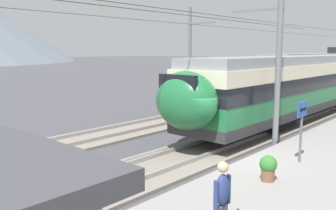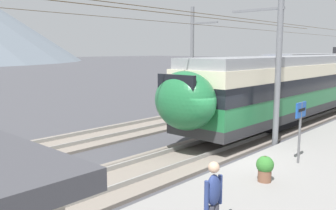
{
  "view_description": "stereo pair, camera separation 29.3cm",
  "coord_description": "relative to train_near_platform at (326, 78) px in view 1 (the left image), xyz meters",
  "views": [
    {
      "loc": [
        -11.09,
        -6.79,
        4.16
      ],
      "look_at": [
        0.84,
        3.81,
        1.74
      ],
      "focal_mm": 38.47,
      "sensor_mm": 36.0,
      "label": 1
    },
    {
      "loc": [
        -10.9,
        -7.01,
        4.16
      ],
      "look_at": [
        0.84,
        3.81,
        1.74
      ],
      "focal_mm": 38.47,
      "sensor_mm": 36.0,
      "label": 2
    }
  ],
  "objects": [
    {
      "name": "track_near",
      "position": [
        -15.25,
        -0.0,
        -2.16
      ],
      "size": [
        120.0,
        3.0,
        0.28
      ],
      "color": "slate",
      "rests_on": "ground"
    },
    {
      "name": "ground_plane",
      "position": [
        -15.25,
        -1.67,
        -2.23
      ],
      "size": [
        400.0,
        400.0,
        0.0
      ],
      "primitive_type": "plane",
      "color": "#424247"
    },
    {
      "name": "train_far_track",
      "position": [
        13.34,
        5.22,
        -0.01
      ],
      "size": [
        25.1,
        3.03,
        4.27
      ],
      "color": "#2D2D30",
      "rests_on": "track_far"
    },
    {
      "name": "potted_plant_platform_edge",
      "position": [
        -16.89,
        -3.96,
        -1.41
      ],
      "size": [
        0.51,
        0.51,
        0.76
      ],
      "color": "brown",
      "rests_on": "platform_slab"
    },
    {
      "name": "track_far",
      "position": [
        -15.25,
        5.22,
        -2.16
      ],
      "size": [
        120.0,
        3.0,
        0.28
      ],
      "color": "slate",
      "rests_on": "ground"
    },
    {
      "name": "passenger_walking",
      "position": [
        -20.75,
        -4.88,
        -0.9
      ],
      "size": [
        0.53,
        0.22,
        1.69
      ],
      "color": "#383842",
      "rests_on": "platform_slab"
    },
    {
      "name": "catenary_mast_mid",
      "position": [
        -12.41,
        -1.92,
        2.1
      ],
      "size": [
        47.98,
        2.37,
        8.37
      ],
      "color": "slate",
      "rests_on": "ground"
    },
    {
      "name": "train_near_platform",
      "position": [
        0.0,
        0.0,
        0.0
      ],
      "size": [
        33.13,
        2.93,
        4.27
      ],
      "color": "#2D2D30",
      "rests_on": "track_near"
    },
    {
      "name": "platform_sign",
      "position": [
        -14.52,
        -3.96,
        -0.31
      ],
      "size": [
        0.7,
        0.08,
        2.07
      ],
      "color": "#59595B",
      "rests_on": "platform_slab"
    },
    {
      "name": "catenary_mast_far_side",
      "position": [
        -6.5,
        6.99,
        1.57
      ],
      "size": [
        47.98,
        2.23,
        7.11
      ],
      "color": "slate",
      "rests_on": "ground"
    }
  ]
}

